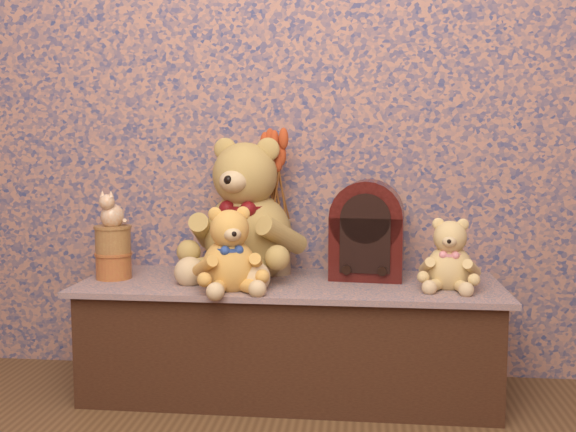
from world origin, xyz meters
name	(u,v)px	position (x,y,z in m)	size (l,w,h in m)	color
display_shelf	(290,337)	(0.00, 1.25, 0.20)	(1.48, 0.52, 0.41)	#364B6F
teddy_large	(248,202)	(-0.16, 1.35, 0.68)	(0.43, 0.52, 0.55)	#AF8A43
teddy_medium	(229,245)	(-0.19, 1.10, 0.56)	(0.24, 0.28, 0.30)	gold
teddy_small	(450,251)	(0.55, 1.20, 0.54)	(0.20, 0.24, 0.26)	tan
cathedral_radio	(367,229)	(0.27, 1.35, 0.59)	(0.26, 0.19, 0.36)	#370C0A
ceramic_vase	(275,247)	(-0.07, 1.39, 0.51)	(0.12, 0.12, 0.20)	tan
dried_stalks	(274,158)	(-0.07, 1.39, 0.84)	(0.24, 0.24, 0.46)	#BE431E
biscuit_tin_lower	(114,266)	(-0.64, 1.23, 0.45)	(0.13, 0.13, 0.09)	gold
biscuit_tin_upper	(113,240)	(-0.64, 1.23, 0.55)	(0.13, 0.13, 0.10)	tan
cat_figurine	(112,208)	(-0.64, 1.23, 0.67)	(0.10, 0.11, 0.13)	silver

